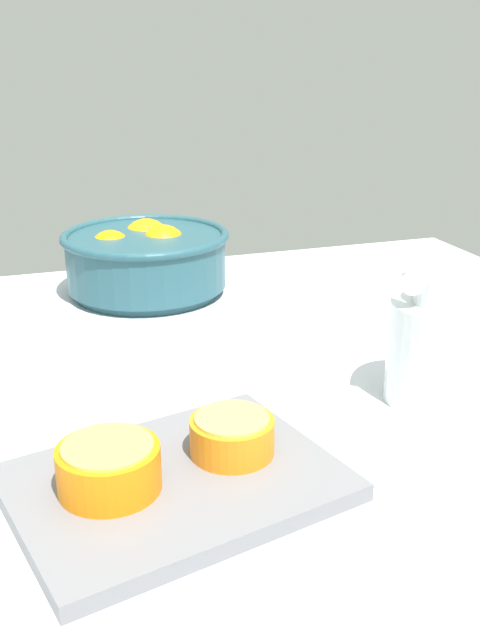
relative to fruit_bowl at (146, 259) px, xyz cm
name	(u,v)px	position (x,y,z in cm)	size (l,w,h in cm)	color
ground_plane	(254,407)	(3.82, -37.89, -6.81)	(112.65, 106.75, 3.00)	silver
fruit_bowl	(146,259)	(0.00, 0.00, 0.00)	(24.93, 24.93, 10.23)	#234C56
juice_pitcher	(442,351)	(21.93, -45.04, 0.22)	(15.39, 11.21, 15.22)	white
cutting_board	(175,483)	(-8.63, -52.94, -4.53)	(26.60, 19.65, 1.54)	slate
orange_half_0	(232,435)	(-2.95, -50.98, -2.02)	(7.45, 7.45, 3.55)	orange
orange_half_1	(109,467)	(-14.05, -53.13, -1.76)	(8.40, 8.40, 4.07)	orange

